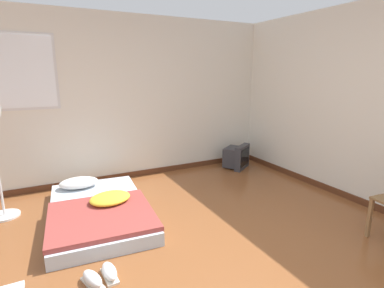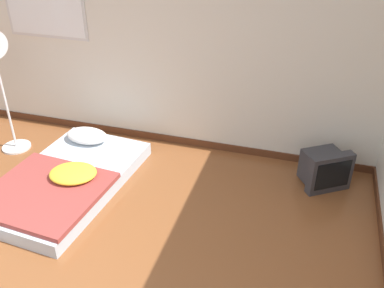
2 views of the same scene
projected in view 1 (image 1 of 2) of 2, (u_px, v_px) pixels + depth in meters
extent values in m
plane|color=brown|center=(213.00, 282.00, 2.52)|extent=(20.00, 20.00, 0.00)
cube|color=silver|center=(120.00, 100.00, 4.73)|extent=(7.52, 0.06, 2.60)
cube|color=#562D19|center=(125.00, 176.00, 4.99)|extent=(7.52, 0.02, 0.09)
cube|color=silver|center=(14.00, 72.00, 3.98)|extent=(1.06, 0.01, 1.03)
cube|color=white|center=(14.00, 72.00, 3.97)|extent=(0.99, 0.01, 0.96)
cube|color=silver|center=(99.00, 211.00, 3.65)|extent=(1.24, 1.93, 0.15)
ellipsoid|color=white|center=(79.00, 183.00, 4.18)|extent=(0.55, 0.38, 0.14)
cube|color=#993D38|center=(102.00, 216.00, 3.32)|extent=(1.20, 1.16, 0.05)
ellipsoid|color=yellow|center=(110.00, 198.00, 3.62)|extent=(0.57, 0.51, 0.11)
cube|color=#333338|center=(233.00, 157.00, 5.54)|extent=(0.47, 0.43, 0.35)
cube|color=#333338|center=(242.00, 157.00, 5.45)|extent=(0.46, 0.36, 0.43)
cube|color=black|center=(245.00, 157.00, 5.42)|extent=(0.33, 0.22, 0.31)
cube|color=olive|center=(370.00, 218.00, 3.17)|extent=(0.04, 0.04, 0.43)
cube|color=silver|center=(93.00, 284.00, 2.49)|extent=(0.17, 0.28, 0.02)
ellipsoid|color=white|center=(92.00, 279.00, 2.48)|extent=(0.18, 0.28, 0.09)
cube|color=silver|center=(110.00, 276.00, 2.58)|extent=(0.11, 0.27, 0.02)
ellipsoid|color=white|center=(109.00, 271.00, 2.57)|extent=(0.13, 0.27, 0.09)
cylinder|color=silver|center=(5.00, 216.00, 3.67)|extent=(0.34, 0.34, 0.02)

